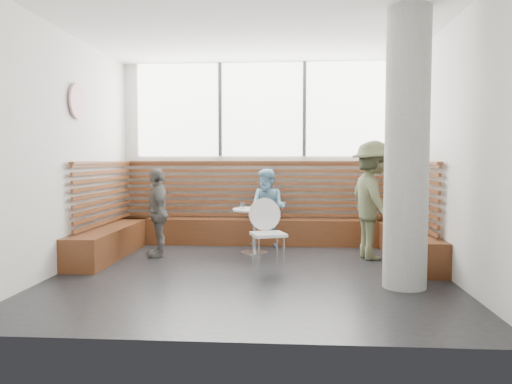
# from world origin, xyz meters

# --- Properties ---
(room) EXTENTS (5.00, 5.00, 3.20)m
(room) POSITION_xyz_m (0.00, 0.00, 1.60)
(room) COLOR silver
(room) RESTS_ON ground
(booth) EXTENTS (5.00, 2.50, 1.44)m
(booth) POSITION_xyz_m (0.00, 1.77, 0.41)
(booth) COLOR #4B2612
(booth) RESTS_ON ground
(concrete_column) EXTENTS (0.50, 0.50, 3.20)m
(concrete_column) POSITION_xyz_m (1.85, -0.60, 1.60)
(concrete_column) COLOR gray
(concrete_column) RESTS_ON ground
(wall_art) EXTENTS (0.03, 0.50, 0.50)m
(wall_art) POSITION_xyz_m (-2.46, 0.40, 2.30)
(wall_art) COLOR white
(wall_art) RESTS_ON room
(cafe_table) EXTENTS (0.69, 0.69, 0.71)m
(cafe_table) POSITION_xyz_m (-0.05, 1.38, 0.51)
(cafe_table) COLOR silver
(cafe_table) RESTS_ON ground
(cafe_chair) EXTENTS (0.45, 0.44, 0.95)m
(cafe_chair) POSITION_xyz_m (0.22, 0.39, 0.56)
(cafe_chair) COLOR white
(cafe_chair) RESTS_ON ground
(adult_man) EXTENTS (0.90, 1.26, 1.76)m
(adult_man) POSITION_xyz_m (1.74, 1.06, 0.88)
(adult_man) COLOR #515539
(adult_man) RESTS_ON ground
(child_back) EXTENTS (0.78, 0.69, 1.33)m
(child_back) POSITION_xyz_m (0.14, 1.96, 0.66)
(child_back) COLOR #6D9DBD
(child_back) RESTS_ON ground
(child_left) EXTENTS (0.59, 0.86, 1.35)m
(child_left) POSITION_xyz_m (-1.52, 1.05, 0.67)
(child_left) COLOR #605D57
(child_left) RESTS_ON ground
(plate_near) EXTENTS (0.18, 0.18, 0.01)m
(plate_near) POSITION_xyz_m (-0.22, 1.48, 0.72)
(plate_near) COLOR white
(plate_near) RESTS_ON cafe_table
(plate_far) EXTENTS (0.21, 0.21, 0.01)m
(plate_far) POSITION_xyz_m (0.01, 1.55, 0.72)
(plate_far) COLOR white
(plate_far) RESTS_ON cafe_table
(glass_left) EXTENTS (0.07, 0.07, 0.11)m
(glass_left) POSITION_xyz_m (-0.24, 1.32, 0.77)
(glass_left) COLOR white
(glass_left) RESTS_ON cafe_table
(glass_mid) EXTENTS (0.07, 0.07, 0.11)m
(glass_mid) POSITION_xyz_m (0.03, 1.36, 0.77)
(glass_mid) COLOR white
(glass_mid) RESTS_ON cafe_table
(glass_right) EXTENTS (0.07, 0.07, 0.12)m
(glass_right) POSITION_xyz_m (0.16, 1.38, 0.77)
(glass_right) COLOR white
(glass_right) RESTS_ON cafe_table
(menu_card) EXTENTS (0.22, 0.19, 0.00)m
(menu_card) POSITION_xyz_m (0.03, 1.23, 0.71)
(menu_card) COLOR #A5C64C
(menu_card) RESTS_ON cafe_table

